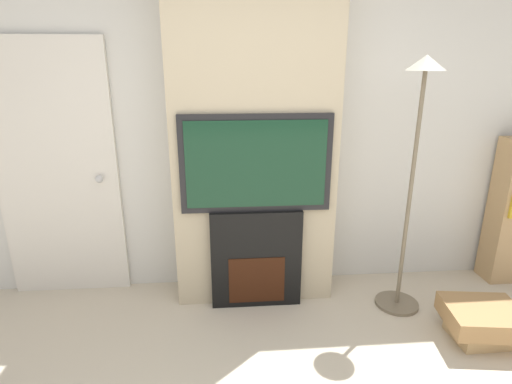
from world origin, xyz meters
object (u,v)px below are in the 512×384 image
object	(u,v)px
floor_lamp	(415,150)
box_stack	(481,321)
television	(256,164)
fireplace	(256,258)

from	to	relation	value
floor_lamp	box_stack	distance (m)	1.25
television	floor_lamp	bearing A→B (deg)	-6.79
television	fireplace	bearing A→B (deg)	90.00
fireplace	television	xyz separation A→B (m)	(0.00, -0.00, 0.75)
floor_lamp	box_stack	bearing A→B (deg)	-48.69
fireplace	television	bearing A→B (deg)	-90.00
fireplace	box_stack	world-z (taller)	fireplace
television	box_stack	bearing A→B (deg)	-21.10
box_stack	floor_lamp	bearing A→B (deg)	131.31
box_stack	television	bearing A→B (deg)	158.90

